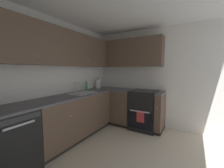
{
  "coord_description": "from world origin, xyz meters",
  "views": [
    {
      "loc": [
        -1.64,
        -0.91,
        1.42
      ],
      "look_at": [
        1.0,
        0.64,
        1.11
      ],
      "focal_mm": 22.6,
      "sensor_mm": 36.0,
      "label": 1
    }
  ],
  "objects_px": {
    "soap_bottle": "(86,86)",
    "paper_towel_roll": "(98,84)",
    "dishwasher": "(9,143)",
    "oven_range": "(144,109)"
  },
  "relations": [
    {
      "from": "soap_bottle",
      "to": "paper_towel_roll",
      "type": "relative_size",
      "value": 0.73
    },
    {
      "from": "dishwasher",
      "to": "paper_towel_roll",
      "type": "xyz_separation_m",
      "value": [
        2.25,
        0.16,
        0.6
      ]
    },
    {
      "from": "dishwasher",
      "to": "soap_bottle",
      "type": "relative_size",
      "value": 3.97
    },
    {
      "from": "dishwasher",
      "to": "oven_range",
      "type": "xyz_separation_m",
      "value": [
        2.41,
        -1.09,
        0.02
      ]
    },
    {
      "from": "oven_range",
      "to": "paper_towel_roll",
      "type": "xyz_separation_m",
      "value": [
        -0.16,
        1.25,
        0.57
      ]
    },
    {
      "from": "oven_range",
      "to": "paper_towel_roll",
      "type": "bearing_deg",
      "value": 97.31
    },
    {
      "from": "oven_range",
      "to": "dishwasher",
      "type": "bearing_deg",
      "value": 155.68
    },
    {
      "from": "paper_towel_roll",
      "to": "soap_bottle",
      "type": "bearing_deg",
      "value": 177.49
    },
    {
      "from": "dishwasher",
      "to": "oven_range",
      "type": "relative_size",
      "value": 0.83
    },
    {
      "from": "paper_towel_roll",
      "to": "dishwasher",
      "type": "bearing_deg",
      "value": -175.92
    }
  ]
}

